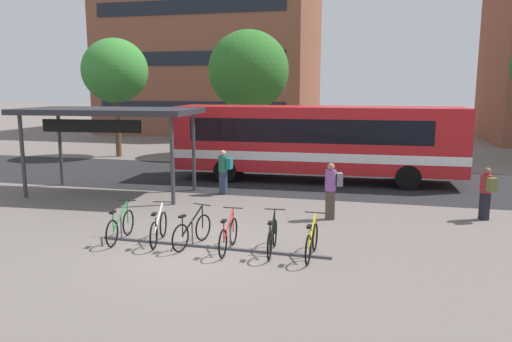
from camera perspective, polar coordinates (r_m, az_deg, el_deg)
The scene contains 17 objects.
ground at distance 12.32m, azimuth -6.53°, elevation -9.26°, with size 200.00×200.00×0.00m, color #6B605B.
bus_lane_asphalt at distance 21.52m, azimuth 2.56°, elevation -0.94°, with size 80.00×7.20×0.01m, color #232326.
city_bus at distance 21.00m, azimuth 7.25°, elevation 3.61°, with size 12.10×2.93×3.20m.
bike_rack at distance 12.45m, azimuth -5.26°, elevation -8.59°, with size 6.07×0.24×0.70m.
parked_bicycle_green_0 at distance 13.39m, azimuth -15.58°, elevation -6.28°, with size 0.52×1.72×0.99m.
parked_bicycle_white_1 at distance 12.97m, azimuth -11.32°, elevation -6.63°, with size 0.54×1.70×0.99m.
parked_bicycle_black_2 at distance 12.59m, azimuth -7.49°, elevation -7.02°, with size 0.58×1.69×0.99m.
parked_bicycle_red_3 at distance 12.13m, azimuth -3.26°, elevation -7.61°, with size 0.52×1.72×0.99m.
parked_bicycle_black_4 at distance 11.98m, azimuth 1.91°, elevation -7.83°, with size 0.52×1.72×0.99m.
parked_bicycle_yellow_5 at distance 11.74m, azimuth 6.53°, elevation -8.25°, with size 0.52×1.72×0.99m.
transit_shelter at distance 18.90m, azimuth -16.87°, elevation 6.43°, with size 6.66×3.51×3.24m.
commuter_teal_pack_0 at distance 18.36m, azimuth -3.78°, elevation 0.24°, with size 0.55×0.37×1.68m.
commuter_grey_pack_1 at distance 14.98m, azimuth 8.84°, elevation -1.86°, with size 0.58×0.43×1.75m.
commuter_olive_pack_2 at distance 16.32m, azimuth 25.36°, elevation -2.03°, with size 0.50×0.60×1.62m.
street_tree_0 at distance 28.98m, azimuth -0.88°, elevation 11.67°, with size 4.69×4.69×7.29m.
street_tree_1 at distance 29.43m, azimuth -16.17°, elevation 11.18°, with size 3.72×3.72×6.75m.
building_left_wing at distance 46.19m, azimuth -4.74°, elevation 14.47°, with size 17.75×13.69×15.60m.
Camera 1 is at (4.10, -10.91, 4.01)m, focal length 34.20 mm.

